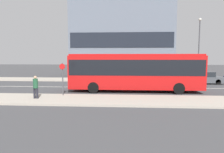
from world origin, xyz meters
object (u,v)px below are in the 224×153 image
at_px(parked_car_0, 204,78).
at_px(street_lamp, 199,43).
at_px(city_bus, 135,70).
at_px(pedestrian_near_stop, 36,86).
at_px(bus_stop_sign, 63,76).

height_order(parked_car_0, street_lamp, street_lamp).
bearing_deg(city_bus, pedestrian_near_stop, -147.35).
relative_size(parked_car_0, street_lamp, 0.51).
relative_size(city_bus, parked_car_0, 2.97).
distance_m(parked_car_0, pedestrian_near_stop, 18.44).
xyz_separation_m(pedestrian_near_stop, street_lamp, (15.45, 11.77, 3.70)).
bearing_deg(pedestrian_near_stop, parked_car_0, -145.80).
distance_m(pedestrian_near_stop, bus_stop_sign, 2.14).
height_order(bus_stop_sign, street_lamp, street_lamp).
distance_m(parked_car_0, street_lamp, 4.48).
bearing_deg(city_bus, parked_car_0, 37.57).
height_order(parked_car_0, pedestrian_near_stop, pedestrian_near_stop).
bearing_deg(bus_stop_sign, city_bus, 26.29).
relative_size(city_bus, pedestrian_near_stop, 7.16).
bearing_deg(street_lamp, city_bus, -137.25).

